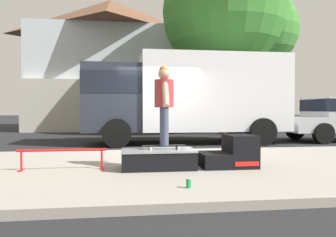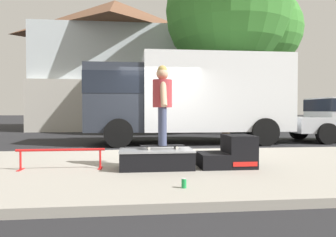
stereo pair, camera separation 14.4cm
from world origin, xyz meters
name	(u,v)px [view 1 (the left image)]	position (x,y,z in m)	size (l,w,h in m)	color
ground_plane	(162,151)	(0.00, 0.00, 0.00)	(140.00, 140.00, 0.00)	black
sidewalk_slab	(180,168)	(0.00, -3.00, 0.06)	(50.00, 5.00, 0.12)	gray
skate_box	(158,158)	(-0.45, -3.32, 0.30)	(1.30, 0.73, 0.34)	black
kicker_ramp	(232,154)	(0.91, -3.32, 0.36)	(0.98, 0.70, 0.58)	black
grind_rail	(62,154)	(-2.11, -3.21, 0.39)	(1.51, 0.28, 0.36)	red
skateboard	(164,146)	(-0.33, -3.27, 0.52)	(0.79, 0.23, 0.07)	black
skater_kid	(164,98)	(-0.33, -3.27, 1.36)	(0.35, 0.73, 1.42)	#3F4766
soda_can	(189,183)	(-0.20, -4.81, 0.18)	(0.07, 0.07, 0.13)	#198C3F
box_truck	(184,95)	(1.05, 2.20, 1.70)	(6.91, 2.63, 3.05)	silver
street_tree_main	(232,17)	(4.09, 6.14, 5.64)	(6.58, 5.98, 8.81)	brown
house_behind	(111,63)	(-1.93, 12.65, 4.24)	(9.54, 8.22, 8.40)	silver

